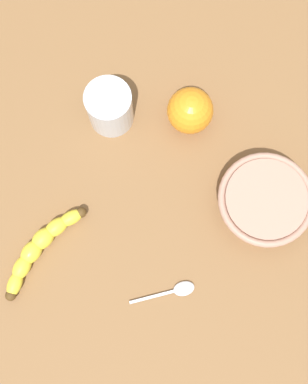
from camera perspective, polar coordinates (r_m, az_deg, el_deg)
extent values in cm
cube|color=brown|center=(85.49, -1.63, -3.24)|extent=(120.00, 120.00, 3.00)
ellipsoid|color=yellow|center=(83.61, -9.79, -3.04)|extent=(4.94, 3.85, 2.34)
ellipsoid|color=yellow|center=(83.82, -11.48, -4.09)|extent=(4.90, 3.69, 2.73)
ellipsoid|color=yellow|center=(84.03, -12.98, -5.39)|extent=(4.62, 3.47, 3.11)
ellipsoid|color=yellow|center=(84.22, -14.28, -6.89)|extent=(4.59, 3.42, 3.11)
ellipsoid|color=yellow|center=(84.40, -15.34, -8.57)|extent=(4.88, 3.65, 2.73)
ellipsoid|color=yellow|center=(84.56, -16.13, -10.38)|extent=(4.93, 3.82, 2.34)
sphere|color=#513819|center=(83.50, -8.60, -2.41)|extent=(1.82, 1.82, 1.82)
sphere|color=#513819|center=(84.68, -16.58, -11.63)|extent=(1.82, 1.82, 1.82)
cylinder|color=silver|center=(85.28, -5.25, 9.92)|extent=(8.07, 8.07, 8.67)
cylinder|color=#F7C574|center=(85.32, -5.25, 9.91)|extent=(7.57, 7.57, 8.09)
cylinder|color=tan|center=(84.07, 12.84, -1.08)|extent=(13.79, 13.79, 4.98)
torus|color=tan|center=(82.26, 13.12, -0.82)|extent=(16.19, 16.19, 1.20)
sphere|color=orange|center=(85.22, 4.29, 9.56)|extent=(8.15, 8.15, 8.15)
ellipsoid|color=silver|center=(82.63, 3.55, -11.32)|extent=(4.32, 4.09, 0.80)
cube|color=silver|center=(82.46, 0.02, -12.22)|extent=(7.07, 5.55, 0.25)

